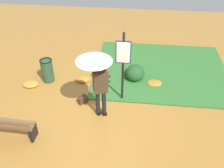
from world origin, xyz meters
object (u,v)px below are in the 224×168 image
Objects in this scene: person_with_umbrella at (97,70)px; park_bench at (8,126)px; info_sign_post at (123,60)px; handbag at (83,100)px; trash_bin at (47,70)px.

park_bench is (2.19, 1.14, -1.15)m from person_with_umbrella.
info_sign_post is (-0.63, -0.78, -0.11)m from person_with_umbrella.
handbag is 0.26× the size of park_bench.
info_sign_post is at bearing 164.30° from trash_bin.
person_with_umbrella is 1.60m from handbag.
handbag is (1.20, 0.31, -1.32)m from info_sign_post.
person_with_umbrella is 5.53× the size of handbag.
person_with_umbrella is 1.01m from info_sign_post.
park_bench is (2.83, 1.92, -1.04)m from info_sign_post.
info_sign_post is at bearing -145.81° from park_bench.
trash_bin is (-0.19, -2.66, 0.02)m from park_bench.
info_sign_post is 6.22× the size of handbag.
person_with_umbrella is 0.89× the size of info_sign_post.
trash_bin is at bearing -36.34° from handbag.
trash_bin is (2.00, -1.52, -1.13)m from person_with_umbrella.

